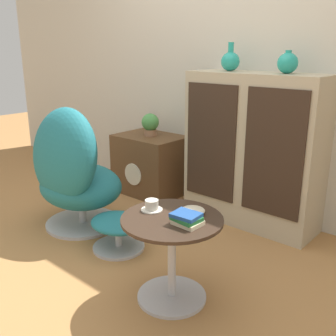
# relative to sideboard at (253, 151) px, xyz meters

# --- Properties ---
(ground_plane) EXTENTS (12.00, 12.00, 0.00)m
(ground_plane) POSITION_rel_sideboard_xyz_m (-0.38, -1.13, -0.58)
(ground_plane) COLOR #A87542
(wall_back) EXTENTS (6.40, 0.06, 2.60)m
(wall_back) POSITION_rel_sideboard_xyz_m (-0.38, 0.22, 0.72)
(wall_back) COLOR beige
(wall_back) RESTS_ON ground_plane
(sideboard) EXTENTS (1.03, 0.39, 1.15)m
(sideboard) POSITION_rel_sideboard_xyz_m (0.00, 0.00, 0.00)
(sideboard) COLOR tan
(sideboard) RESTS_ON ground_plane
(tv_console) EXTENTS (0.62, 0.46, 0.55)m
(tv_console) POSITION_rel_sideboard_xyz_m (-1.04, -0.04, -0.30)
(tv_console) COLOR brown
(tv_console) RESTS_ON ground_plane
(egg_chair) EXTENTS (0.70, 0.64, 0.95)m
(egg_chair) POSITION_rel_sideboard_xyz_m (-0.95, -0.97, -0.14)
(egg_chair) COLOR #B7B7BC
(egg_chair) RESTS_ON ground_plane
(ottoman) EXTENTS (0.40, 0.35, 0.24)m
(ottoman) POSITION_rel_sideboard_xyz_m (-0.44, -0.99, -0.42)
(ottoman) COLOR #B7B7BC
(ottoman) RESTS_ON ground_plane
(coffee_table) EXTENTS (0.54, 0.54, 0.48)m
(coffee_table) POSITION_rel_sideboard_xyz_m (0.20, -1.17, -0.28)
(coffee_table) COLOR #B7B7BC
(coffee_table) RESTS_ON ground_plane
(vase_leftmost) EXTENTS (0.14, 0.14, 0.21)m
(vase_leftmost) POSITION_rel_sideboard_xyz_m (-0.24, 0.00, 0.65)
(vase_leftmost) COLOR teal
(vase_leftmost) RESTS_ON sideboard
(vase_inner_left) EXTENTS (0.14, 0.14, 0.15)m
(vase_inner_left) POSITION_rel_sideboard_xyz_m (0.22, 0.00, 0.65)
(vase_inner_left) COLOR teal
(vase_inner_left) RESTS_ON sideboard
(potted_plant) EXTENTS (0.16, 0.16, 0.20)m
(potted_plant) POSITION_rel_sideboard_xyz_m (-1.04, -0.04, 0.08)
(potted_plant) COLOR #996B4C
(potted_plant) RESTS_ON tv_console
(teacup) EXTENTS (0.12, 0.12, 0.06)m
(teacup) POSITION_rel_sideboard_xyz_m (0.05, -1.17, -0.07)
(teacup) COLOR silver
(teacup) RESTS_ON coffee_table
(book_stack) EXTENTS (0.15, 0.12, 0.06)m
(book_stack) POSITION_rel_sideboard_xyz_m (0.30, -1.18, -0.07)
(book_stack) COLOR beige
(book_stack) RESTS_ON coffee_table
(bowl) EXTENTS (0.13, 0.13, 0.04)m
(bowl) POSITION_rel_sideboard_xyz_m (0.25, -1.06, -0.08)
(bowl) COLOR beige
(bowl) RESTS_ON coffee_table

